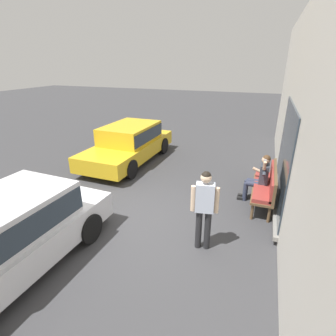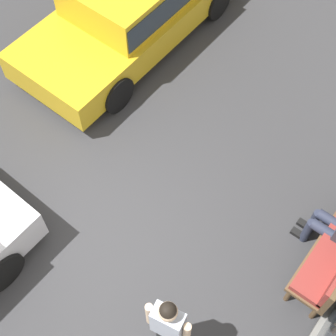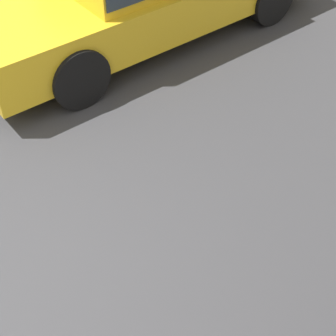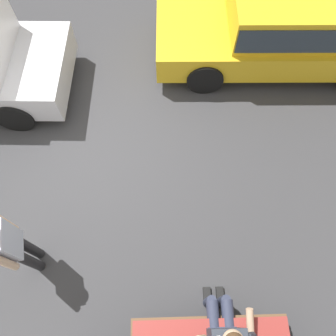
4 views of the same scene
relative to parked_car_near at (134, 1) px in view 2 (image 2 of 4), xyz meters
name	(u,v)px [view 2 (image 2 of 4)]	position (x,y,z in m)	size (l,w,h in m)	color
ground_plane	(94,244)	(3.62, 2.15, -0.77)	(60.00, 60.00, 0.00)	#38383A
parked_car_near	(134,1)	(0.00, 0.00, 0.00)	(4.54, 1.99, 1.40)	gold
pedestrian_standing	(168,326)	(4.09, 3.86, 0.25)	(0.26, 0.54, 1.73)	#232326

